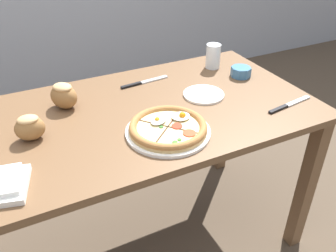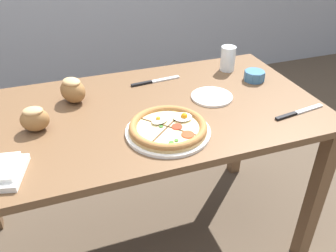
{
  "view_description": "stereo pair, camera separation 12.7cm",
  "coord_description": "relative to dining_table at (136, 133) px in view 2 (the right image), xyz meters",
  "views": [
    {
      "loc": [
        -0.4,
        -1.15,
        1.48
      ],
      "look_at": [
        0.07,
        -0.19,
        0.79
      ],
      "focal_mm": 38.0,
      "sensor_mm": 36.0,
      "label": 1
    },
    {
      "loc": [
        -0.28,
        -1.2,
        1.48
      ],
      "look_at": [
        0.07,
        -0.19,
        0.79
      ],
      "focal_mm": 38.0,
      "sensor_mm": 36.0,
      "label": 2
    }
  ],
  "objects": [
    {
      "name": "ground_plane",
      "position": [
        0.0,
        0.0,
        -0.66
      ],
      "size": [
        12.0,
        12.0,
        0.0
      ],
      "primitive_type": "plane",
      "color": "brown"
    },
    {
      "name": "dining_table",
      "position": [
        0.0,
        0.0,
        0.0
      ],
      "size": [
        1.51,
        0.78,
        0.76
      ],
      "color": "brown",
      "rests_on": "ground_plane"
    },
    {
      "name": "pizza",
      "position": [
        0.08,
        -0.19,
        0.12
      ],
      "size": [
        0.31,
        0.31,
        0.05
      ],
      "color": "white",
      "rests_on": "dining_table"
    },
    {
      "name": "ramekin_bowl",
      "position": [
        0.6,
        0.09,
        0.13
      ],
      "size": [
        0.1,
        0.1,
        0.05
      ],
      "color": "teal",
      "rests_on": "dining_table"
    },
    {
      "name": "bread_piece_near",
      "position": [
        -0.37,
        -0.01,
        0.15
      ],
      "size": [
        0.11,
        0.09,
        0.09
      ],
      "rotation": [
        0.0,
        0.0,
        2.97
      ],
      "color": "olive",
      "rests_on": "dining_table"
    },
    {
      "name": "bread_piece_mid",
      "position": [
        -0.22,
        0.16,
        0.16
      ],
      "size": [
        0.14,
        0.15,
        0.1
      ],
      "rotation": [
        0.0,
        0.0,
        2.17
      ],
      "color": "olive",
      "rests_on": "dining_table"
    },
    {
      "name": "knife_main",
      "position": [
        0.16,
        0.23,
        0.11
      ],
      "size": [
        0.24,
        0.04,
        0.01
      ],
      "rotation": [
        0.0,
        0.0,
        0.09
      ],
      "color": "silver",
      "rests_on": "dining_table"
    },
    {
      "name": "knife_spare",
      "position": [
        0.61,
        -0.23,
        0.11
      ],
      "size": [
        0.24,
        0.05,
        0.01
      ],
      "rotation": [
        0.0,
        0.0,
        0.15
      ],
      "color": "silver",
      "rests_on": "dining_table"
    },
    {
      "name": "water_glass",
      "position": [
        0.53,
        0.24,
        0.16
      ],
      "size": [
        0.07,
        0.07,
        0.12
      ],
      "color": "white",
      "rests_on": "dining_table"
    },
    {
      "name": "side_saucer",
      "position": [
        0.34,
        -0.0,
        0.11
      ],
      "size": [
        0.18,
        0.18,
        0.01
      ],
      "color": "white",
      "rests_on": "dining_table"
    }
  ]
}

